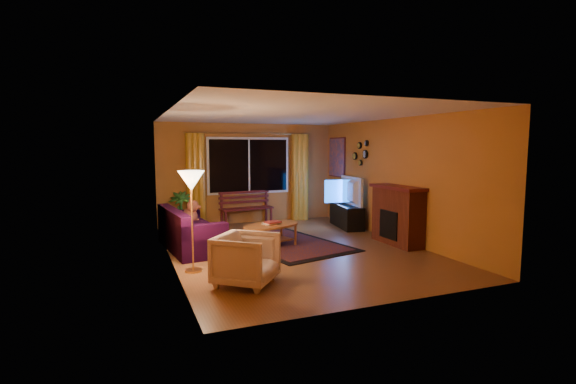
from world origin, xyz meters
name	(u,v)px	position (x,y,z in m)	size (l,w,h in m)	color
floor	(294,249)	(0.00, 0.00, -0.01)	(4.50, 6.00, 0.02)	brown
ceiling	(294,114)	(0.00, 0.00, 2.51)	(4.50, 6.00, 0.02)	white
wall_back	(248,173)	(0.00, 3.01, 1.25)	(4.50, 0.02, 2.50)	#C17832
wall_left	(168,187)	(-2.26, 0.00, 1.25)	(0.02, 6.00, 2.50)	#C17832
wall_right	(395,179)	(2.26, 0.00, 1.25)	(0.02, 6.00, 2.50)	#C17832
window	(249,166)	(0.00, 2.94, 1.45)	(2.00, 0.02, 1.30)	black
curtain_rod	(249,133)	(0.00, 2.90, 2.25)	(0.03, 0.03, 3.20)	#BF8C3F
curtain_left	(196,181)	(-1.35, 2.88, 1.12)	(0.36, 0.36, 2.24)	gold
curtain_right	(299,177)	(1.35, 2.88, 1.12)	(0.36, 0.36, 2.24)	gold
bench	(247,216)	(-0.13, 2.75, 0.20)	(1.32, 0.39, 0.40)	#511514
potted_plant	(180,211)	(-1.76, 2.56, 0.45)	(0.50, 0.50, 0.89)	#235B1E
sofa	(191,229)	(-1.81, 0.68, 0.39)	(0.82, 1.91, 0.77)	black
dog	(190,214)	(-1.76, 1.11, 0.61)	(0.30, 0.41, 0.45)	#984C3E
armchair	(246,257)	(-1.40, -1.65, 0.39)	(0.77, 0.72, 0.79)	beige
floor_lamp	(192,222)	(-2.00, -0.76, 0.78)	(0.26, 0.26, 1.57)	#BF8C3F
rug	(286,243)	(0.02, 0.46, 0.01)	(1.72, 2.72, 0.02)	#641D00
coffee_table	(271,236)	(-0.35, 0.29, 0.22)	(1.22, 1.22, 0.45)	#B36D36
tv_console	(347,216)	(2.00, 1.52, 0.27)	(0.43, 1.29, 0.54)	black
television	(347,191)	(2.00, 1.52, 0.87)	(1.17, 0.15, 0.68)	black
fireplace	(398,217)	(2.05, -0.40, 0.55)	(0.40, 1.20, 1.10)	maroon
mirror_cluster	(360,152)	(2.21, 1.30, 1.80)	(0.06, 0.60, 0.56)	black
painting	(337,157)	(2.22, 2.45, 1.65)	(0.04, 0.76, 0.96)	orange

